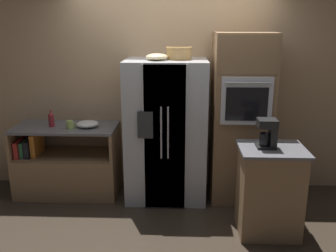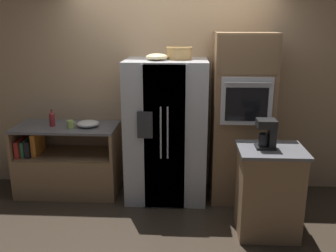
% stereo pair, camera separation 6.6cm
% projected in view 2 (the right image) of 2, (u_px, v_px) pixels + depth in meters
% --- Properties ---
extents(ground_plane, '(20.00, 20.00, 0.00)m').
position_uv_depth(ground_plane, '(170.00, 197.00, 4.70)').
color(ground_plane, '#382D23').
extents(wall_back, '(12.00, 0.06, 2.80)m').
position_uv_depth(wall_back, '(172.00, 81.00, 4.75)').
color(wall_back, tan).
rests_on(wall_back, ground_plane).
extents(counter_left, '(1.26, 0.63, 0.88)m').
position_uv_depth(counter_left, '(68.00, 168.00, 4.78)').
color(counter_left, '#93704C').
rests_on(counter_left, ground_plane).
extents(refrigerator, '(0.96, 0.76, 1.70)m').
position_uv_depth(refrigerator, '(166.00, 131.00, 4.52)').
color(refrigerator, silver).
rests_on(refrigerator, ground_plane).
extents(wall_oven, '(0.68, 0.70, 2.01)m').
position_uv_depth(wall_oven, '(241.00, 118.00, 4.47)').
color(wall_oven, '#93704C').
rests_on(wall_oven, ground_plane).
extents(island_counter, '(0.65, 0.55, 0.92)m').
position_uv_depth(island_counter, '(268.00, 191.00, 3.80)').
color(island_counter, '#93704C').
rests_on(island_counter, ground_plane).
extents(wicker_basket, '(0.30, 0.30, 0.15)m').
position_uv_depth(wicker_basket, '(179.00, 53.00, 4.30)').
color(wicker_basket, tan).
rests_on(wicker_basket, refrigerator).
extents(fruit_bowl, '(0.25, 0.25, 0.08)m').
position_uv_depth(fruit_bowl, '(157.00, 57.00, 4.23)').
color(fruit_bowl, beige).
rests_on(fruit_bowl, refrigerator).
extents(bottle_tall, '(0.07, 0.07, 0.21)m').
position_uv_depth(bottle_tall, '(52.00, 119.00, 4.59)').
color(bottle_tall, maroon).
rests_on(bottle_tall, counter_left).
extents(mug, '(0.11, 0.08, 0.10)m').
position_uv_depth(mug, '(71.00, 124.00, 4.52)').
color(mug, '#B2D166').
rests_on(mug, counter_left).
extents(mixing_bowl, '(0.27, 0.27, 0.08)m').
position_uv_depth(mixing_bowl, '(88.00, 124.00, 4.58)').
color(mixing_bowl, white).
rests_on(mixing_bowl, counter_left).
extents(coffee_maker, '(0.19, 0.18, 0.29)m').
position_uv_depth(coffee_maker, '(268.00, 133.00, 3.65)').
color(coffee_maker, black).
rests_on(coffee_maker, island_counter).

